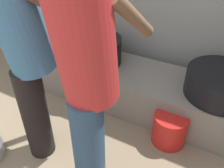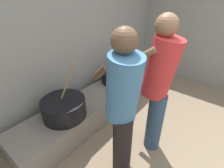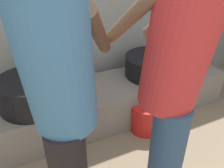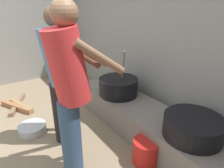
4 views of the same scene
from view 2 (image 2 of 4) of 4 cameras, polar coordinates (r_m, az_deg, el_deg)
name	(u,v)px [view 2 (image 2 of 4)]	position (r m, az deg, el deg)	size (l,w,h in m)	color
block_enclosure_rear	(49,50)	(2.53, -21.13, 11.02)	(5.76, 0.20, 2.23)	gray
hearth_ledge	(96,105)	(2.76, -5.59, -7.22)	(2.71, 0.60, 0.38)	slate
cooking_pot_main	(64,108)	(2.25, -16.40, -7.95)	(0.57, 0.57, 0.70)	black
cooking_pot_secondary	(118,76)	(3.00, 2.10, 2.78)	(0.59, 0.59, 0.21)	black
cook_in_red_shirt	(158,82)	(1.86, 15.88, 0.57)	(0.34, 0.69, 1.67)	navy
cook_in_blue_shirt	(122,104)	(1.52, 3.64, -7.02)	(0.62, 0.74, 1.62)	black
bucket_red_plastic	(124,106)	(2.82, 4.12, -7.51)	(0.29, 0.29, 0.28)	red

